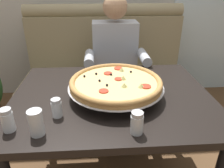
# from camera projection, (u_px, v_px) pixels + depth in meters

# --- Properties ---
(booth_bench) EXTENTS (1.65, 0.78, 1.13)m
(booth_bench) POSITION_uv_depth(u_px,v_px,m) (106.00, 79.00, 2.30)
(booth_bench) COLOR #998966
(booth_bench) RESTS_ON ground_plane
(dining_table) EXTENTS (1.20, 0.94, 0.72)m
(dining_table) POSITION_uv_depth(u_px,v_px,m) (112.00, 106.00, 1.35)
(dining_table) COLOR black
(dining_table) RESTS_ON ground_plane
(diner_main) EXTENTS (0.54, 0.64, 1.27)m
(diner_main) POSITION_uv_depth(u_px,v_px,m) (116.00, 59.00, 1.93)
(diner_main) COLOR #2D3342
(diner_main) RESTS_ON ground_plane
(pizza) EXTENTS (0.56, 0.56, 0.12)m
(pizza) POSITION_uv_depth(u_px,v_px,m) (116.00, 83.00, 1.26)
(pizza) COLOR silver
(pizza) RESTS_ON dining_table
(shaker_oregano) EXTENTS (0.06, 0.06, 0.11)m
(shaker_oregano) POSITION_uv_depth(u_px,v_px,m) (8.00, 122.00, 0.98)
(shaker_oregano) COLOR white
(shaker_oregano) RESTS_ON dining_table
(shaker_parmesan) EXTENTS (0.06, 0.06, 0.11)m
(shaker_parmesan) POSITION_uv_depth(u_px,v_px,m) (137.00, 124.00, 0.96)
(shaker_parmesan) COLOR white
(shaker_parmesan) RESTS_ON dining_table
(shaker_pepper_flakes) EXTENTS (0.05, 0.05, 0.10)m
(shaker_pepper_flakes) POSITION_uv_depth(u_px,v_px,m) (57.00, 109.00, 1.08)
(shaker_pepper_flakes) COLOR white
(shaker_pepper_flakes) RESTS_ON dining_table
(drinking_glass) EXTENTS (0.07, 0.07, 0.12)m
(drinking_glass) POSITION_uv_depth(u_px,v_px,m) (36.00, 124.00, 0.95)
(drinking_glass) COLOR silver
(drinking_glass) RESTS_ON dining_table
(patio_chair) EXTENTS (0.43, 0.43, 0.86)m
(patio_chair) POSITION_uv_depth(u_px,v_px,m) (187.00, 38.00, 3.41)
(patio_chair) COLOR black
(patio_chair) RESTS_ON ground_plane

